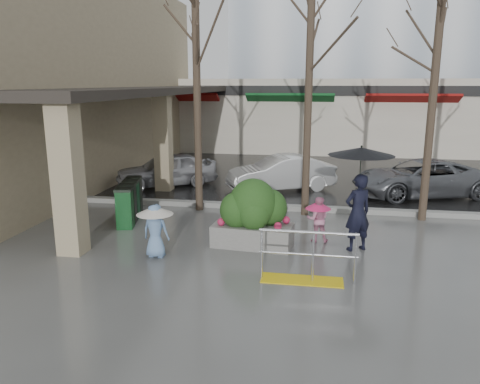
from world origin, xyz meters
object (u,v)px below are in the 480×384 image
(handrail, at_px, (306,263))
(woman, at_px, (359,186))
(child_blue, at_px, (155,225))
(car_c, at_px, (420,178))
(tree_west, at_px, (196,36))
(tree_midwest, at_px, (311,28))
(tree_mideast, at_px, (438,41))
(child_pink, at_px, (318,216))
(car_a, at_px, (167,169))
(planter, at_px, (253,214))
(news_boxes, at_px, (130,201))
(car_b, at_px, (281,173))

(handrail, relative_size, woman, 0.78)
(child_blue, relative_size, car_c, 0.27)
(tree_west, xyz_separation_m, tree_midwest, (3.20, 0.00, 0.15))
(tree_west, xyz_separation_m, car_c, (6.99, 2.95, -4.45))
(child_blue, bearing_deg, tree_midwest, -124.02)
(tree_mideast, relative_size, child_pink, 5.83)
(tree_mideast, distance_m, car_a, 10.02)
(child_pink, relative_size, planter, 0.58)
(tree_midwest, height_order, planter, tree_midwest)
(child_blue, relative_size, news_boxes, 0.60)
(tree_mideast, distance_m, woman, 4.83)
(planter, bearing_deg, car_b, 88.40)
(car_a, relative_size, car_b, 0.97)
(handrail, xyz_separation_m, tree_midwest, (-0.16, 4.80, 4.86))
(woman, height_order, car_b, woman)
(child_pink, height_order, car_c, car_c)
(woman, relative_size, child_blue, 2.02)
(tree_west, height_order, car_c, tree_west)
(planter, height_order, car_a, planter)
(car_a, bearing_deg, tree_west, 2.01)
(planter, height_order, car_c, planter)
(planter, height_order, car_b, planter)
(child_pink, distance_m, planter, 1.60)
(tree_midwest, distance_m, child_blue, 6.80)
(handrail, distance_m, car_a, 9.56)
(handrail, xyz_separation_m, car_c, (3.62, 7.75, 0.25))
(child_pink, xyz_separation_m, child_blue, (-3.53, -1.65, 0.11))
(woman, distance_m, child_blue, 4.64)
(tree_midwest, distance_m, car_b, 5.62)
(tree_west, bearing_deg, car_a, 123.52)
(tree_mideast, relative_size, child_blue, 5.39)
(child_blue, bearing_deg, tree_west, -85.25)
(tree_midwest, xyz_separation_m, tree_mideast, (3.30, -0.00, -0.37))
(tree_west, xyz_separation_m, woman, (4.47, -2.84, -3.57))
(news_boxes, bearing_deg, tree_mideast, -2.85)
(car_b, bearing_deg, handrail, -18.12)
(car_b, bearing_deg, planter, -27.84)
(tree_west, distance_m, child_blue, 5.91)
(tree_west, distance_m, car_c, 8.80)
(handrail, relative_size, tree_mideast, 0.29)
(tree_west, height_order, child_pink, tree_west)
(handrail, bearing_deg, car_c, 64.94)
(child_pink, bearing_deg, planter, 16.40)
(child_pink, relative_size, car_a, 0.30)
(car_a, relative_size, car_c, 0.82)
(tree_west, distance_m, planter, 5.60)
(woman, bearing_deg, tree_west, -61.63)
(child_pink, relative_size, news_boxes, 0.56)
(tree_midwest, bearing_deg, car_a, 149.54)
(woman, bearing_deg, child_blue, -14.23)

